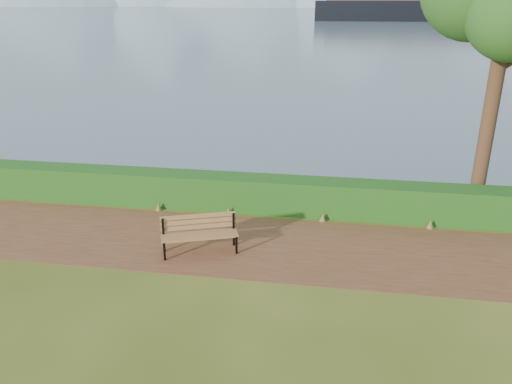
# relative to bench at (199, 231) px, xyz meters

# --- Properties ---
(ground) EXTENTS (140.00, 140.00, 0.00)m
(ground) POSITION_rel_bench_xyz_m (1.34, 0.20, -0.53)
(ground) COLOR #425117
(ground) RESTS_ON ground
(path) EXTENTS (40.00, 3.40, 0.01)m
(path) POSITION_rel_bench_xyz_m (1.34, 0.50, -0.53)
(path) COLOR brown
(path) RESTS_ON ground
(hedge) EXTENTS (32.00, 0.85, 1.00)m
(hedge) POSITION_rel_bench_xyz_m (1.34, 2.80, -0.03)
(hedge) COLOR #1A4E16
(hedge) RESTS_ON ground
(water) EXTENTS (700.00, 510.00, 0.00)m
(water) POSITION_rel_bench_xyz_m (1.34, 260.20, -0.53)
(water) COLOR #415669
(water) RESTS_ON ground
(bench) EXTENTS (1.92, 1.13, 0.93)m
(bench) POSITION_rel_bench_xyz_m (0.00, 0.00, 0.00)
(bench) COLOR black
(bench) RESTS_ON ground
(cargo_ship) EXTENTS (72.21, 13.11, 21.84)m
(cargo_ship) POSITION_rel_bench_xyz_m (34.48, 137.56, 2.72)
(cargo_ship) COLOR black
(cargo_ship) RESTS_ON ground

